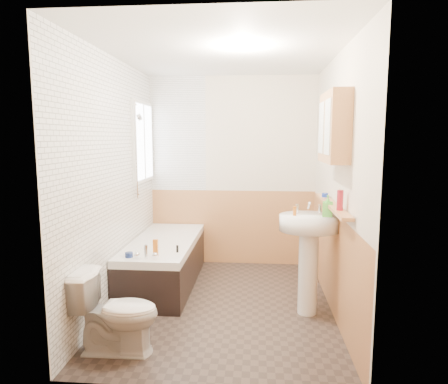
{
  "coord_description": "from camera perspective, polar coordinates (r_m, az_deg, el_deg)",
  "views": [
    {
      "loc": [
        0.34,
        -3.89,
        1.71
      ],
      "look_at": [
        0.0,
        0.15,
        1.15
      ],
      "focal_mm": 32.0,
      "sensor_mm": 36.0,
      "label": 1
    }
  ],
  "objects": [
    {
      "name": "bathtub",
      "position": [
        4.77,
        -8.51,
        -9.71
      ],
      "size": [
        0.7,
        1.69,
        0.67
      ],
      "color": "black",
      "rests_on": "floor"
    },
    {
      "name": "floor",
      "position": [
        4.27,
        -0.18,
        -15.77
      ],
      "size": [
        2.8,
        2.8,
        0.0
      ],
      "primitive_type": "plane",
      "color": "#2D241F",
      "rests_on": "ground"
    },
    {
      "name": "tile_return_back",
      "position": [
        5.39,
        -6.65,
        8.22
      ],
      "size": [
        0.75,
        0.01,
        1.5
      ],
      "primitive_type": "cube",
      "color": "white",
      "rests_on": "wall_back"
    },
    {
      "name": "blue_gel",
      "position": [
        4.05,
        -9.75,
        -7.88
      ],
      "size": [
        0.05,
        0.03,
        0.17
      ],
      "primitive_type": "cube",
      "rotation": [
        0.0,
        0.0,
        -0.05
      ],
      "color": "orange",
      "rests_on": "bathtub"
    },
    {
      "name": "wall_left",
      "position": [
        4.18,
        -15.52,
        1.25
      ],
      "size": [
        0.02,
        2.8,
        2.5
      ],
      "primitive_type": "cube",
      "color": "beige",
      "rests_on": "ground"
    },
    {
      "name": "green_bottle",
      "position": [
        3.53,
        16.18,
        -0.92
      ],
      "size": [
        0.04,
        0.04,
        0.19
      ],
      "primitive_type": "cone",
      "rotation": [
        0.0,
        0.0,
        -0.03
      ],
      "color": "orange",
      "rests_on": "pine_shelf"
    },
    {
      "name": "foam_can",
      "position": [
        3.51,
        16.25,
        -1.14
      ],
      "size": [
        0.05,
        0.05,
        0.17
      ],
      "primitive_type": "cylinder",
      "rotation": [
        0.0,
        0.0,
        -0.04
      ],
      "color": "maroon",
      "rests_on": "pine_shelf"
    },
    {
      "name": "toilet",
      "position": [
        3.42,
        -15.06,
        -16.29
      ],
      "size": [
        0.67,
        0.38,
        0.65
      ],
      "primitive_type": "imported",
      "rotation": [
        0.0,
        0.0,
        1.58
      ],
      "color": "white",
      "rests_on": "floor"
    },
    {
      "name": "wall_back",
      "position": [
        5.34,
        1.15,
        2.9
      ],
      "size": [
        2.2,
        0.02,
        2.5
      ],
      "primitive_type": "cube",
      "color": "beige",
      "rests_on": "ground"
    },
    {
      "name": "shower_riser",
      "position": [
        4.7,
        -12.33,
        7.08
      ],
      "size": [
        0.1,
        0.07,
        1.12
      ],
      "color": "silver",
      "rests_on": "wall_left"
    },
    {
      "name": "black_jar",
      "position": [
        4.25,
        14.23,
        -0.43
      ],
      "size": [
        0.07,
        0.07,
        0.04
      ],
      "primitive_type": "cylinder",
      "rotation": [
        0.0,
        0.0,
        -0.2
      ],
      "color": "#19339E",
      "rests_on": "pine_shelf"
    },
    {
      "name": "window",
      "position": [
        5.04,
        -11.42,
        7.02
      ],
      "size": [
        0.03,
        0.79,
        0.99
      ],
      "color": "white",
      "rests_on": "wall_left"
    },
    {
      "name": "medicine_cabinet",
      "position": [
        3.71,
        15.43,
        8.88
      ],
      "size": [
        0.17,
        0.69,
        0.62
      ],
      "color": "tan",
      "rests_on": "wall_right"
    },
    {
      "name": "pine_shelf",
      "position": [
        3.87,
        15.17,
        -1.81
      ],
      "size": [
        0.1,
        1.36,
        0.03
      ],
      "primitive_type": "cube",
      "color": "tan",
      "rests_on": "wall_right"
    },
    {
      "name": "tile_cladding_left",
      "position": [
        4.17,
        -15.24,
        1.25
      ],
      "size": [
        0.01,
        2.8,
        2.5
      ],
      "primitive_type": "cube",
      "color": "white",
      "rests_on": "wall_left"
    },
    {
      "name": "clear_bottle",
      "position": [
        3.81,
        10.06,
        -2.69
      ],
      "size": [
        0.04,
        0.04,
        0.09
      ],
      "primitive_type": "cylinder",
      "rotation": [
        0.0,
        0.0,
        0.36
      ],
      "color": "orange",
      "rests_on": "sink"
    },
    {
      "name": "wainscot_right",
      "position": [
        4.14,
        15.19,
        -9.4
      ],
      "size": [
        0.01,
        2.8,
        1.0
      ],
      "primitive_type": "cube",
      "color": "tan",
      "rests_on": "wall_right"
    },
    {
      "name": "orange_bottle",
      "position": [
        4.16,
        -6.68,
        -8.07
      ],
      "size": [
        0.03,
        0.03,
        0.07
      ],
      "primitive_type": "cylinder",
      "rotation": [
        0.0,
        0.0,
        -0.08
      ],
      "color": "black",
      "rests_on": "bathtub"
    },
    {
      "name": "wainscot_back",
      "position": [
        5.43,
        1.11,
        -5.03
      ],
      "size": [
        2.2,
        0.01,
        1.0
      ],
      "primitive_type": "cube",
      "color": "tan",
      "rests_on": "wall_back"
    },
    {
      "name": "cream_jar",
      "position": [
        4.09,
        -13.42,
        -8.72
      ],
      "size": [
        0.1,
        0.1,
        0.05
      ],
      "primitive_type": "cylinder",
      "rotation": [
        0.0,
        0.0,
        0.37
      ],
      "color": "navy",
      "rests_on": "bathtub"
    },
    {
      "name": "ceiling",
      "position": [
        3.99,
        -0.19,
        19.28
      ],
      "size": [
        2.8,
        2.8,
        0.0
      ],
      "primitive_type": "plane",
      "rotation": [
        3.14,
        0.0,
        0.0
      ],
      "color": "white",
      "rests_on": "ground"
    },
    {
      "name": "wall_front",
      "position": [
        2.55,
        -2.98,
        -2.53
      ],
      "size": [
        2.2,
        0.02,
        2.5
      ],
      "primitive_type": "cube",
      "color": "beige",
      "rests_on": "ground"
    },
    {
      "name": "wainscot_front",
      "position": [
        2.8,
        -2.8,
        -17.71
      ],
      "size": [
        2.2,
        0.01,
        1.0
      ],
      "primitive_type": "cube",
      "color": "tan",
      "rests_on": "wall_front"
    },
    {
      "name": "wall_right",
      "position": [
        4.0,
        15.88,
        0.94
      ],
      "size": [
        0.02,
        2.8,
        2.5
      ],
      "primitive_type": "cube",
      "color": "beige",
      "rests_on": "ground"
    },
    {
      "name": "sink",
      "position": [
        3.94,
        12.03,
        -7.24
      ],
      "size": [
        0.57,
        0.46,
        1.1
      ],
      "rotation": [
        0.0,
        0.0,
        -0.04
      ],
      "color": "white",
      "rests_on": "floor"
    },
    {
      "name": "soap_bottle",
      "position": [
        3.83,
        14.57,
        -2.72
      ],
      "size": [
        0.13,
        0.22,
        0.09
      ],
      "primitive_type": "imported",
      "rotation": [
        0.0,
        0.0,
        -0.2
      ],
      "color": "#59C647",
      "rests_on": "sink"
    }
  ]
}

